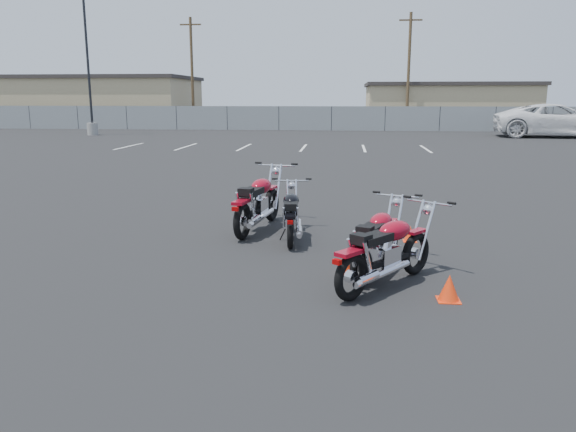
# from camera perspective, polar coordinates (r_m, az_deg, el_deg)

# --- Properties ---
(ground) EXTENTS (120.00, 120.00, 0.00)m
(ground) POSITION_cam_1_polar(r_m,az_deg,el_deg) (8.46, -1.77, -5.13)
(ground) COLOR black
(ground) RESTS_ON ground
(motorcycle_front_red) EXTENTS (0.98, 2.38, 1.17)m
(motorcycle_front_red) POSITION_cam_1_polar(r_m,az_deg,el_deg) (10.65, -3.04, 1.39)
(motorcycle_front_red) COLOR black
(motorcycle_front_red) RESTS_ON ground
(motorcycle_second_black) EXTENTS (0.76, 1.98, 0.97)m
(motorcycle_second_black) POSITION_cam_1_polar(r_m,az_deg,el_deg) (9.96, 0.36, 0.11)
(motorcycle_second_black) COLOR black
(motorcycle_second_black) RESTS_ON ground
(motorcycle_third_red) EXTENTS (1.68, 1.95, 1.07)m
(motorcycle_third_red) POSITION_cam_1_polar(r_m,az_deg,el_deg) (7.54, 9.97, -3.60)
(motorcycle_third_red) COLOR black
(motorcycle_third_red) RESTS_ON ground
(motorcycle_rear_red) EXTENTS (1.15, 2.03, 1.01)m
(motorcycle_rear_red) POSITION_cam_1_polar(r_m,az_deg,el_deg) (8.22, 9.04, -2.46)
(motorcycle_rear_red) COLOR black
(motorcycle_rear_red) RESTS_ON ground
(training_cone_near) EXTENTS (0.24, 0.24, 0.28)m
(training_cone_near) POSITION_cam_1_polar(r_m,az_deg,el_deg) (10.09, 12.30, -1.75)
(training_cone_near) COLOR #FF360D
(training_cone_near) RESTS_ON ground
(training_cone_far) EXTENTS (0.28, 0.28, 0.34)m
(training_cone_far) POSITION_cam_1_polar(r_m,az_deg,el_deg) (7.31, 16.05, -7.02)
(training_cone_far) COLOR #FF360D
(training_cone_far) RESTS_ON ground
(training_cone_extra) EXTENTS (0.24, 0.24, 0.28)m
(training_cone_extra) POSITION_cam_1_polar(r_m,az_deg,el_deg) (8.13, 5.85, -4.87)
(training_cone_extra) COLOR #FF360D
(training_cone_extra) RESTS_ON ground
(light_pole_west) EXTENTS (0.80, 0.70, 9.76)m
(light_pole_west) POSITION_cam_1_polar(r_m,az_deg,el_deg) (39.85, -19.44, 11.36)
(light_pole_west) COLOR gray
(light_pole_west) RESTS_ON ground
(chainlink_fence) EXTENTS (80.06, 0.06, 1.80)m
(chainlink_fence) POSITION_cam_1_polar(r_m,az_deg,el_deg) (43.06, 4.44, 9.86)
(chainlink_fence) COLOR slate
(chainlink_fence) RESTS_ON ground
(tan_building_west) EXTENTS (18.40, 10.40, 4.30)m
(tan_building_west) POSITION_cam_1_polar(r_m,az_deg,el_deg) (55.08, -19.33, 11.01)
(tan_building_west) COLOR tan
(tan_building_west) RESTS_ON ground
(tan_building_east) EXTENTS (14.40, 9.40, 3.70)m
(tan_building_east) POSITION_cam_1_polar(r_m,az_deg,el_deg) (52.78, 15.83, 10.88)
(tan_building_east) COLOR tan
(tan_building_east) RESTS_ON ground
(utility_pole_b) EXTENTS (1.80, 0.24, 9.00)m
(utility_pole_b) POSITION_cam_1_polar(r_m,az_deg,el_deg) (49.81, -9.73, 14.37)
(utility_pole_b) COLOR #4A3722
(utility_pole_b) RESTS_ON ground
(utility_pole_c) EXTENTS (1.80, 0.24, 9.00)m
(utility_pole_c) POSITION_cam_1_polar(r_m,az_deg,el_deg) (47.32, 12.16, 14.41)
(utility_pole_c) COLOR #4A3722
(utility_pole_c) RESTS_ON ground
(parking_line_stripes) EXTENTS (15.12, 4.00, 0.01)m
(parking_line_stripes) POSITION_cam_1_polar(r_m,az_deg,el_deg) (28.35, -1.47, 6.97)
(parking_line_stripes) COLOR silver
(parking_line_stripes) RESTS_ON ground
(white_van) EXTENTS (4.43, 8.98, 3.28)m
(white_van) POSITION_cam_1_polar(r_m,az_deg,el_deg) (39.41, 25.73, 9.61)
(white_van) COLOR white
(white_van) RESTS_ON ground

